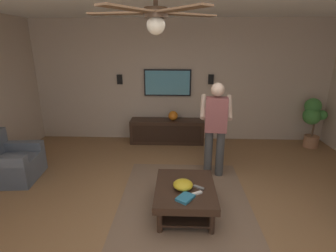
% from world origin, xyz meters
% --- Properties ---
extents(ground_plane, '(8.19, 8.19, 0.00)m').
position_xyz_m(ground_plane, '(0.00, 0.00, 0.00)').
color(ground_plane, olive).
extents(wall_back_tv, '(0.10, 7.02, 2.78)m').
position_xyz_m(wall_back_tv, '(3.19, 0.00, 1.39)').
color(wall_back_tv, '#BCA893').
rests_on(wall_back_tv, ground).
extents(area_rug, '(2.50, 1.90, 0.01)m').
position_xyz_m(area_rug, '(0.38, -0.06, 0.01)').
color(area_rug, '#7A604C').
rests_on(area_rug, ground).
extents(armchair, '(0.87, 0.88, 0.82)m').
position_xyz_m(armchair, '(0.99, 2.90, 0.28)').
color(armchair, slate).
rests_on(armchair, ground).
extents(coffee_table, '(1.00, 0.80, 0.40)m').
position_xyz_m(coffee_table, '(0.18, -0.06, 0.30)').
color(coffee_table, '#332116').
rests_on(coffee_table, ground).
extents(media_console, '(0.45, 1.70, 0.55)m').
position_xyz_m(media_console, '(2.86, 0.30, 0.28)').
color(media_console, '#332116').
rests_on(media_console, ground).
extents(tv, '(0.05, 1.08, 0.61)m').
position_xyz_m(tv, '(3.10, 0.30, 1.38)').
color(tv, black).
extents(person_standing, '(0.57, 0.58, 1.64)m').
position_xyz_m(person_standing, '(1.29, -0.59, 0.93)').
color(person_standing, '#3F3F3F').
rests_on(person_standing, ground).
extents(potted_plant_tall, '(0.43, 0.50, 1.10)m').
position_xyz_m(potted_plant_tall, '(2.75, -2.93, 0.70)').
color(potted_plant_tall, '#9E6B4C').
rests_on(potted_plant_tall, ground).
extents(bowl, '(0.26, 0.26, 0.12)m').
position_xyz_m(bowl, '(0.12, -0.03, 0.46)').
color(bowl, gold).
rests_on(bowl, coffee_table).
extents(remote_white, '(0.11, 0.15, 0.02)m').
position_xyz_m(remote_white, '(0.00, -0.20, 0.41)').
color(remote_white, white).
rests_on(remote_white, coffee_table).
extents(remote_black, '(0.15, 0.06, 0.02)m').
position_xyz_m(remote_black, '(0.15, 0.06, 0.41)').
color(remote_black, black).
rests_on(remote_black, coffee_table).
extents(remote_grey, '(0.12, 0.15, 0.02)m').
position_xyz_m(remote_grey, '(0.14, -0.23, 0.41)').
color(remote_grey, slate).
rests_on(remote_grey, coffee_table).
extents(book, '(0.27, 0.26, 0.04)m').
position_xyz_m(book, '(-0.12, -0.05, 0.42)').
color(book, teal).
rests_on(book, coffee_table).
extents(vase_round, '(0.22, 0.22, 0.22)m').
position_xyz_m(vase_round, '(2.83, 0.16, 0.66)').
color(vase_round, orange).
rests_on(vase_round, media_console).
extents(wall_speaker_left, '(0.06, 0.12, 0.22)m').
position_xyz_m(wall_speaker_left, '(3.11, -0.70, 1.46)').
color(wall_speaker_left, black).
extents(wall_speaker_right, '(0.06, 0.12, 0.22)m').
position_xyz_m(wall_speaker_right, '(3.11, 1.42, 1.44)').
color(wall_speaker_right, black).
extents(ceiling_fan, '(1.14, 1.15, 0.46)m').
position_xyz_m(ceiling_fan, '(-0.52, 0.25, 2.46)').
color(ceiling_fan, '#4C3828').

